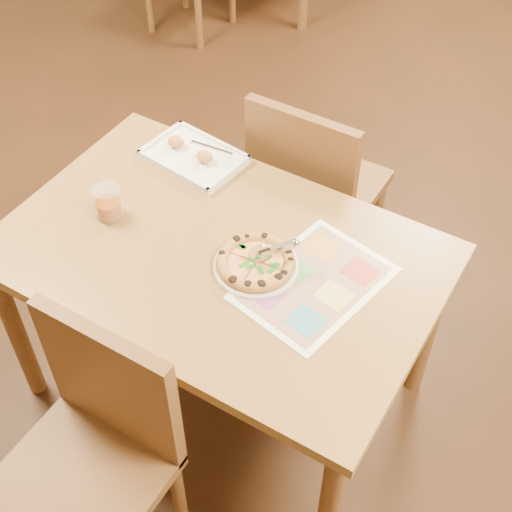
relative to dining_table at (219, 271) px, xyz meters
The scene contains 10 objects.
room 0.72m from the dining_table, ahead, with size 7.00×7.00×7.00m.
dining_table is the anchor object (origin of this frame).
chair_near 0.61m from the dining_table, 90.00° to the right, with size 0.42×0.42×0.47m.
chair_far 0.61m from the dining_table, 90.00° to the left, with size 0.42×0.42×0.47m.
plate 0.16m from the dining_table, ahead, with size 0.25×0.25×0.01m, color white.
pizza 0.17m from the dining_table, ahead, with size 0.23×0.23×0.04m.
pizza_cutter 0.24m from the dining_table, ahead, with size 0.12×0.09×0.08m.
appetizer_tray 0.45m from the dining_table, 134.17° to the left, with size 0.34×0.26×0.06m.
glass_tumbler 0.40m from the dining_table, behind, with size 0.09×0.09×0.11m.
menu 0.32m from the dining_table, ahead, with size 0.31×0.43×0.01m, color white.
Camera 1 is at (0.85, -1.19, 2.25)m, focal length 50.00 mm.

